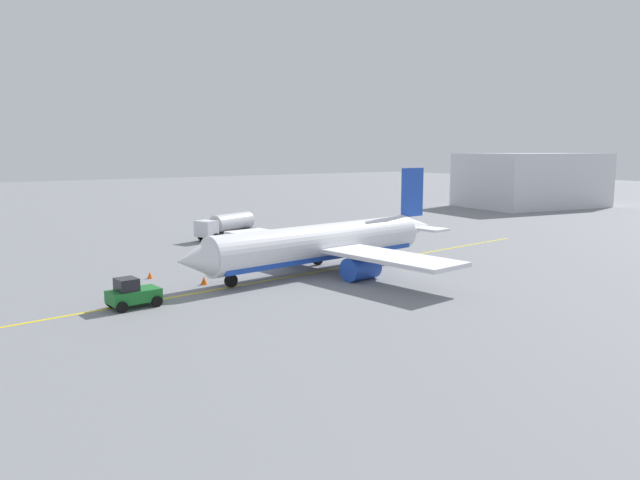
# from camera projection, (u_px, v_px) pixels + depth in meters

# --- Properties ---
(ground_plane) EXTENTS (400.00, 400.00, 0.00)m
(ground_plane) POSITION_uv_depth(u_px,v_px,m) (320.00, 271.00, 56.42)
(ground_plane) COLOR slate
(airplane) EXTENTS (31.23, 29.24, 9.48)m
(airplane) POSITION_uv_depth(u_px,v_px,m) (324.00, 244.00, 56.38)
(airplane) COLOR white
(airplane) RESTS_ON ground
(fuel_tanker) EXTENTS (10.11, 5.77, 3.15)m
(fuel_tanker) POSITION_uv_depth(u_px,v_px,m) (227.00, 225.00, 77.89)
(fuel_tanker) COLOR #2D2D33
(fuel_tanker) RESTS_ON ground
(pushback_tug) EXTENTS (3.71, 2.50, 2.20)m
(pushback_tug) POSITION_uv_depth(u_px,v_px,m) (132.00, 294.00, 43.34)
(pushback_tug) COLOR #196B28
(pushback_tug) RESTS_ON ground
(refueling_worker) EXTENTS (0.46, 0.58, 1.71)m
(refueling_worker) POSITION_uv_depth(u_px,v_px,m) (231.00, 242.00, 69.03)
(refueling_worker) COLOR navy
(refueling_worker) RESTS_ON ground
(safety_cone_nose) EXTENTS (0.61, 0.61, 0.67)m
(safety_cone_nose) POSITION_uv_depth(u_px,v_px,m) (204.00, 281.00, 50.86)
(safety_cone_nose) COLOR #F2590F
(safety_cone_nose) RESTS_ON ground
(safety_cone_wingtip) EXTENTS (0.53, 0.53, 0.59)m
(safety_cone_wingtip) POSITION_uv_depth(u_px,v_px,m) (150.00, 275.00, 53.27)
(safety_cone_wingtip) COLOR #F2590F
(safety_cone_wingtip) RESTS_ON ground
(distant_hangar) EXTENTS (29.75, 22.49, 10.81)m
(distant_hangar) POSITION_uv_depth(u_px,v_px,m) (531.00, 180.00, 122.05)
(distant_hangar) COLOR silver
(distant_hangar) RESTS_ON ground
(taxi_line_marking) EXTENTS (64.98, 5.98, 0.01)m
(taxi_line_marking) POSITION_uv_depth(u_px,v_px,m) (320.00, 271.00, 56.42)
(taxi_line_marking) COLOR yellow
(taxi_line_marking) RESTS_ON ground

